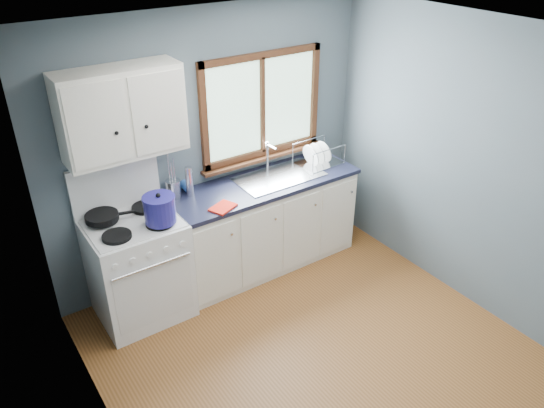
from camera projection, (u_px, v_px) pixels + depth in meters
floor at (331, 368)px, 4.20m from camera, size 3.20×3.60×0.02m
ceiling at (355, 44)px, 2.96m from camera, size 3.20×3.60×0.02m
wall_back at (212, 147)px, 4.88m from camera, size 3.20×0.02×2.50m
wall_left at (108, 327)px, 2.79m from camera, size 0.02×3.60×2.50m
wall_right at (489, 175)px, 4.37m from camera, size 0.02×3.60×2.50m
gas_range at (138, 266)px, 4.54m from camera, size 0.76×0.69×1.36m
base_cabinets at (264, 228)px, 5.24m from camera, size 1.85×0.60×0.88m
countertop at (263, 184)px, 5.00m from camera, size 1.89×0.64×0.04m
sink at (279, 183)px, 5.11m from camera, size 0.84×0.46×0.44m
window at (262, 113)px, 5.01m from camera, size 1.36×0.10×1.03m
upper_cabinets at (122, 113)px, 4.06m from camera, size 0.95×0.35×0.70m
skillet at (102, 217)px, 4.29m from camera, size 0.43×0.33×0.05m
stockpot at (160, 209)px, 4.23m from camera, size 0.27×0.27×0.26m
utensil_crock at (173, 188)px, 4.68m from camera, size 0.18×0.18×0.42m
thermos at (189, 182)px, 4.68m from camera, size 0.07×0.07×0.28m
soap_bottle at (189, 182)px, 4.72m from camera, size 0.09×0.09×0.24m
dish_towel at (223, 207)px, 4.55m from camera, size 0.27×0.23×0.02m
dish_rack at (318, 158)px, 5.31m from camera, size 0.45×0.35×0.23m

